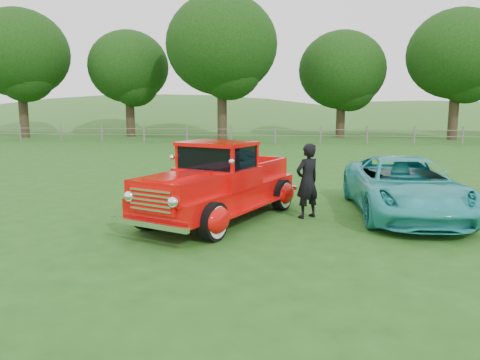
# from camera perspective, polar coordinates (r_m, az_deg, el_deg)

# --- Properties ---
(ground) EXTENTS (140.00, 140.00, 0.00)m
(ground) POSITION_cam_1_polar(r_m,az_deg,el_deg) (9.74, 0.40, -6.27)
(ground) COLOR #1D4C14
(ground) RESTS_ON ground
(distant_hills) EXTENTS (116.00, 60.00, 18.00)m
(distant_hills) POSITION_cam_1_polar(r_m,az_deg,el_deg) (69.35, 1.80, 3.29)
(distant_hills) COLOR #2D5A21
(distant_hills) RESTS_ON ground
(fence_line) EXTENTS (48.00, 0.12, 1.20)m
(fence_line) POSITION_cam_1_polar(r_m,az_deg,el_deg) (31.41, 4.31, 5.54)
(fence_line) COLOR #6A6159
(fence_line) RESTS_ON ground
(tree_far_west) EXTENTS (7.60, 7.60, 9.93)m
(tree_far_west) POSITION_cam_1_polar(r_m,az_deg,el_deg) (41.24, -25.31, 13.76)
(tree_far_west) COLOR #2F2517
(tree_far_west) RESTS_ON ground
(tree_mid_west) EXTENTS (6.40, 6.40, 8.46)m
(tree_mid_west) POSITION_cam_1_polar(r_m,az_deg,el_deg) (39.62, -13.44, 13.24)
(tree_mid_west) COLOR #2F2517
(tree_mid_west) RESTS_ON ground
(tree_near_west) EXTENTS (8.00, 8.00, 10.42)m
(tree_near_west) POSITION_cam_1_polar(r_m,az_deg,el_deg) (34.94, -2.25, 16.11)
(tree_near_west) COLOR #2F2517
(tree_near_west) RESTS_ON ground
(tree_near_east) EXTENTS (6.80, 6.80, 8.33)m
(tree_near_east) POSITION_cam_1_polar(r_m,az_deg,el_deg) (38.65, 12.34, 12.93)
(tree_near_east) COLOR #2F2517
(tree_near_east) RESTS_ON ground
(tree_mid_east) EXTENTS (7.20, 7.20, 9.44)m
(tree_mid_east) POSITION_cam_1_polar(r_m,az_deg,el_deg) (38.46, 25.01, 13.71)
(tree_mid_east) COLOR #2F2517
(tree_mid_east) RESTS_ON ground
(red_pickup) EXTENTS (3.64, 5.26, 1.78)m
(red_pickup) POSITION_cam_1_polar(r_m,az_deg,el_deg) (10.59, -2.56, -0.60)
(red_pickup) COLOR black
(red_pickup) RESTS_ON ground
(teal_sedan) EXTENTS (2.38, 4.96, 1.36)m
(teal_sedan) POSITION_cam_1_polar(r_m,az_deg,el_deg) (11.70, 19.38, -0.75)
(teal_sedan) COLOR teal
(teal_sedan) RESTS_ON ground
(man) EXTENTS (0.75, 0.72, 1.72)m
(man) POSITION_cam_1_polar(r_m,az_deg,el_deg) (10.82, 8.20, -0.12)
(man) COLOR black
(man) RESTS_ON ground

